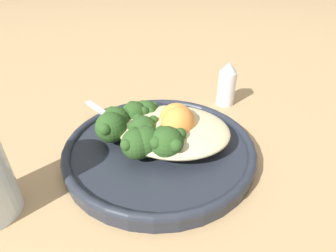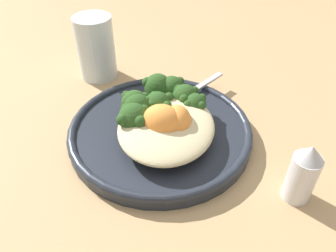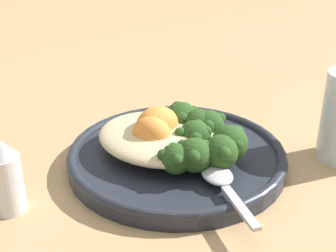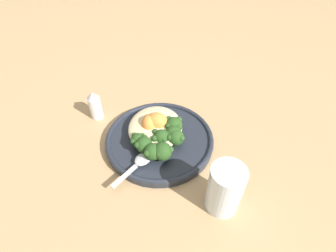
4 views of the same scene
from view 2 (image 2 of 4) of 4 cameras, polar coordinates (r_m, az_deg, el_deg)
name	(u,v)px [view 2 (image 2 of 4)]	position (r m, az deg, el deg)	size (l,w,h in m)	color
ground_plane	(154,144)	(0.45, -2.49, -3.20)	(4.00, 4.00, 0.00)	tan
plate	(160,130)	(0.45, -1.36, -0.79)	(0.25, 0.25, 0.02)	#232833
quinoa_mound	(166,126)	(0.42, -0.31, -0.02)	(0.15, 0.13, 0.03)	beige
broccoli_stalk_0	(189,110)	(0.45, 3.74, 2.72)	(0.08, 0.06, 0.03)	#8EB25B
broccoli_stalk_1	(183,102)	(0.46, 2.69, 4.24)	(0.09, 0.04, 0.04)	#8EB25B
broccoli_stalk_2	(172,95)	(0.47, 0.74, 5.51)	(0.11, 0.04, 0.04)	#8EB25B
broccoli_stalk_3	(160,94)	(0.47, -1.33, 5.67)	(0.11, 0.07, 0.04)	#8EB25B
broccoli_stalk_4	(162,108)	(0.45, -1.00, 3.23)	(0.07, 0.06, 0.04)	#8EB25B
broccoli_stalk_5	(141,108)	(0.45, -4.65, 3.20)	(0.06, 0.09, 0.04)	#8EB25B
broccoli_stalk_6	(145,111)	(0.44, -4.09, 2.54)	(0.06, 0.10, 0.04)	#8EB25B
broccoli_stalk_7	(140,120)	(0.42, -4.98, 0.98)	(0.04, 0.09, 0.04)	#8EB25B
sweet_potato_chunk_0	(163,122)	(0.41, -0.91, 0.68)	(0.05, 0.04, 0.05)	orange
sweet_potato_chunk_1	(177,123)	(0.41, 1.57, 0.46)	(0.05, 0.04, 0.04)	orange
sweet_potato_chunk_2	(173,124)	(0.42, 0.83, 0.38)	(0.05, 0.04, 0.04)	orange
spoon	(189,92)	(0.50, 3.73, 5.92)	(0.10, 0.08, 0.01)	#B7B7BC
water_glass	(96,48)	(0.58, -12.46, 13.17)	(0.06, 0.06, 0.11)	silver
salt_shaker	(303,173)	(0.39, 22.46, -7.62)	(0.03, 0.03, 0.08)	silver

